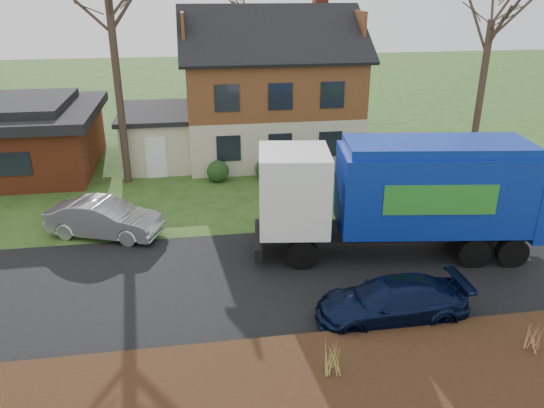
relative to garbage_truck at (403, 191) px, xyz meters
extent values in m
plane|color=#294717|center=(-4.78, -1.10, -2.41)|extent=(120.00, 120.00, 0.00)
cube|color=black|center=(-4.78, -1.10, -2.40)|extent=(80.00, 7.00, 0.02)
cube|color=black|center=(-4.78, -6.40, -2.26)|extent=(80.00, 3.50, 0.30)
cube|color=beige|center=(-2.78, 12.90, -1.06)|extent=(9.00, 7.50, 2.70)
cube|color=#5A2A19|center=(-2.78, 12.90, 1.69)|extent=(9.00, 7.50, 2.80)
cube|color=beige|center=(-8.98, 12.40, -1.11)|extent=(3.50, 5.50, 2.60)
cube|color=black|center=(-8.98, 12.40, 0.31)|extent=(3.90, 5.90, 0.24)
cube|color=brown|center=(-16.78, 11.90, -1.01)|extent=(9.00, 7.50, 2.80)
cylinder|color=black|center=(-3.67, -0.60, -1.87)|extent=(1.11, 0.50, 1.07)
cylinder|color=black|center=(-3.38, 1.55, -1.87)|extent=(1.11, 0.50, 1.07)
cylinder|color=black|center=(2.15, -1.38, -1.87)|extent=(1.11, 0.50, 1.07)
cylinder|color=black|center=(2.44, 0.76, -1.87)|extent=(1.11, 0.50, 1.07)
cylinder|color=black|center=(3.48, -1.56, -1.87)|extent=(1.11, 0.50, 1.07)
cylinder|color=black|center=(3.77, 0.58, -1.87)|extent=(1.11, 0.50, 1.07)
cube|color=black|center=(0.05, -0.01, -1.53)|extent=(8.95, 2.42, 0.36)
cube|color=white|center=(-3.78, 0.51, 0.07)|extent=(2.70, 2.87, 2.78)
cube|color=black|center=(-4.91, 0.66, 0.22)|extent=(0.39, 2.26, 0.93)
cube|color=black|center=(-5.01, 0.68, -1.84)|extent=(0.60, 2.59, 0.46)
cube|color=navy|center=(1.02, -0.14, 0.07)|extent=(6.78, 3.43, 2.78)
cube|color=navy|center=(1.02, -0.14, 1.61)|extent=(6.44, 3.08, 0.31)
cube|color=navy|center=(4.34, -0.59, -0.04)|extent=(0.71, 2.65, 2.99)
cube|color=#2A822B|center=(0.69, -1.42, 0.17)|extent=(3.68, 0.54, 1.03)
cube|color=#2A822B|center=(1.04, 1.18, 0.17)|extent=(3.68, 0.54, 1.03)
imported|color=#A0A2A8|center=(-10.67, 3.08, -1.69)|extent=(4.64, 2.98, 1.44)
imported|color=black|center=(-1.79, -4.01, -1.77)|extent=(4.39, 1.81, 1.27)
cylinder|color=#3C2D24|center=(-10.39, 9.19, 1.91)|extent=(0.36, 0.36, 8.63)
cylinder|color=#3F2F25|center=(6.89, 7.75, 1.37)|extent=(0.35, 0.35, 7.55)
cylinder|color=#443729|center=(-2.81, 22.22, 1.30)|extent=(0.28, 0.28, 7.42)
cone|color=#A17E47|center=(-11.51, -6.58, -1.69)|extent=(0.04, 0.04, 0.84)
cone|color=tan|center=(-4.11, -6.30, -1.61)|extent=(0.04, 0.04, 0.99)
cone|color=tan|center=(-4.26, -6.30, -1.61)|extent=(0.04, 0.04, 0.99)
cone|color=tan|center=(-3.95, -6.30, -1.61)|extent=(0.04, 0.04, 0.99)
cone|color=tan|center=(-4.11, -6.18, -1.61)|extent=(0.04, 0.04, 0.99)
cone|color=tan|center=(-4.11, -6.43, -1.61)|extent=(0.04, 0.04, 0.99)
cone|color=tan|center=(1.19, -6.21, -1.71)|extent=(0.04, 0.04, 0.79)
cone|color=tan|center=(1.05, -6.21, -1.71)|extent=(0.04, 0.04, 0.79)
cone|color=tan|center=(1.33, -6.21, -1.71)|extent=(0.04, 0.04, 0.79)
cone|color=tan|center=(1.19, -6.10, -1.71)|extent=(0.04, 0.04, 0.79)
cone|color=tan|center=(1.19, -6.32, -1.71)|extent=(0.04, 0.04, 0.79)
camera|label=1|loc=(-7.16, -16.27, 6.63)|focal=35.00mm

